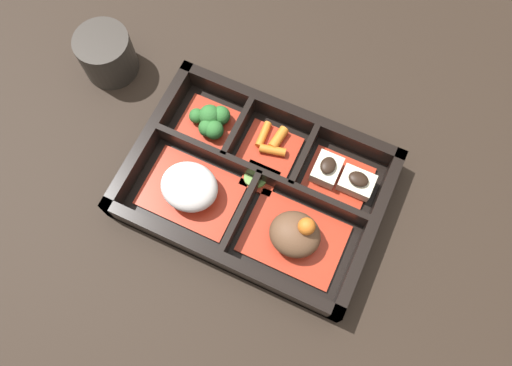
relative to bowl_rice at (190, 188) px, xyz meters
name	(u,v)px	position (x,y,z in m)	size (l,w,h in m)	color
ground_plane	(256,189)	(-0.07, -0.04, -0.03)	(3.00, 3.00, 0.00)	black
bento_base	(256,188)	(-0.07, -0.04, -0.03)	(0.32, 0.23, 0.01)	black
bento_rim	(257,182)	(-0.07, -0.05, -0.01)	(0.32, 0.23, 0.04)	black
bowl_stew	(295,235)	(-0.14, 0.00, 0.00)	(0.12, 0.09, 0.06)	#B22D19
bowl_rice	(190,188)	(0.00, 0.00, 0.00)	(0.12, 0.09, 0.05)	#B22D19
bowl_tofu	(340,176)	(-0.17, -0.10, -0.01)	(0.09, 0.07, 0.03)	#B22D19
bowl_carrots	(271,146)	(-0.07, -0.10, -0.01)	(0.07, 0.07, 0.02)	#B22D19
bowl_greens	(210,121)	(0.02, -0.10, -0.01)	(0.07, 0.07, 0.03)	#B22D19
bowl_pickles	(258,178)	(-0.07, -0.05, -0.01)	(0.04, 0.04, 0.01)	#B22D19
tea_cup	(106,54)	(0.19, -0.12, 0.00)	(0.08, 0.08, 0.06)	#2D2823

